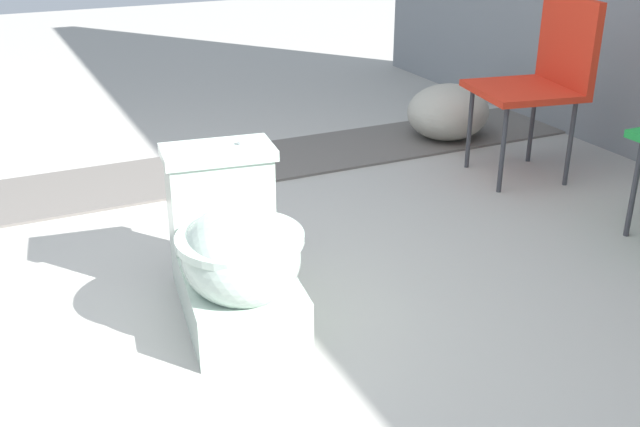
# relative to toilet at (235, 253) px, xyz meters

# --- Properties ---
(ground_plane) EXTENTS (14.00, 14.00, 0.00)m
(ground_plane) POSITION_rel_toilet_xyz_m (0.04, -0.23, -0.22)
(ground_plane) COLOR #A8A59E
(gravel_strip) EXTENTS (0.56, 8.00, 0.01)m
(gravel_strip) POSITION_rel_toilet_xyz_m (-1.32, 0.27, -0.21)
(gravel_strip) COLOR #605B56
(gravel_strip) RESTS_ON ground
(toilet) EXTENTS (0.67, 0.45, 0.52)m
(toilet) POSITION_rel_toilet_xyz_m (0.00, 0.00, 0.00)
(toilet) COLOR #B2C6B7
(toilet) RESTS_ON ground
(folding_chair_left) EXTENTS (0.51, 0.51, 0.83)m
(folding_chair_left) POSITION_rel_toilet_xyz_m (-0.61, 1.73, 0.29)
(folding_chair_left) COLOR red
(folding_chair_left) RESTS_ON ground
(boulder_near) EXTENTS (0.63, 0.65, 0.30)m
(boulder_near) POSITION_rel_toilet_xyz_m (-1.27, 1.68, -0.07)
(boulder_near) COLOR #ADA899
(boulder_near) RESTS_ON ground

